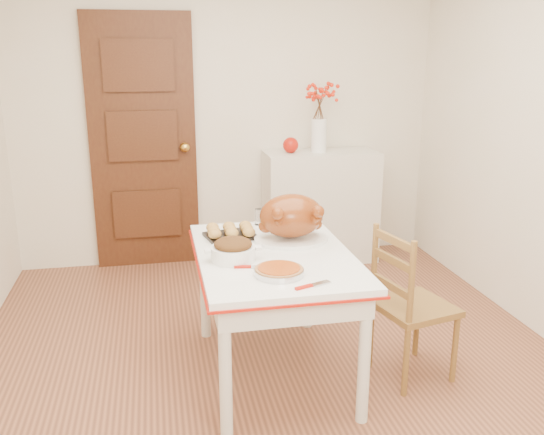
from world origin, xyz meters
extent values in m
cube|color=brown|center=(0.00, 0.00, 0.00)|extent=(3.50, 4.00, 0.00)
cube|color=silver|center=(0.00, 2.00, 1.25)|extent=(3.50, 0.00, 2.50)
cube|color=silver|center=(0.00, -2.00, 1.25)|extent=(3.50, 0.00, 2.50)
cube|color=#38190E|center=(-0.70, 1.97, 1.03)|extent=(0.85, 0.06, 2.06)
cube|color=beige|center=(0.75, 1.78, 0.47)|extent=(0.95, 0.42, 0.95)
sphere|color=#AE1408|center=(0.49, 1.78, 1.01)|extent=(0.13, 0.13, 0.13)
cylinder|color=#9C3D0F|center=(-0.06, -0.31, 0.75)|extent=(0.31, 0.31, 0.05)
cylinder|color=white|center=(0.00, 0.54, 0.77)|extent=(0.07, 0.07, 0.10)
camera|label=1|loc=(-0.61, -2.87, 1.76)|focal=38.52mm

